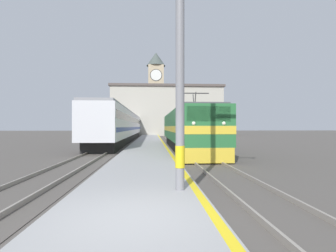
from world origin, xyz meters
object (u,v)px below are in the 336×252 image
(locomotive_train, at_px, (186,130))
(clock_tower, at_px, (156,90))
(catenary_mast, at_px, (183,35))
(passenger_train, at_px, (129,126))

(locomotive_train, relative_size, clock_tower, 0.84)
(catenary_mast, bearing_deg, clock_tower, 89.84)
(passenger_train, relative_size, clock_tower, 2.44)
(catenary_mast, bearing_deg, locomotive_train, 82.34)
(locomotive_train, xyz_separation_m, passenger_train, (-6.96, 22.51, 0.40))
(passenger_train, height_order, clock_tower, clock_tower)
(catenary_mast, relative_size, clock_tower, 0.38)
(passenger_train, distance_m, clock_tower, 28.37)
(locomotive_train, bearing_deg, passenger_train, 107.18)
(locomotive_train, height_order, clock_tower, clock_tower)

